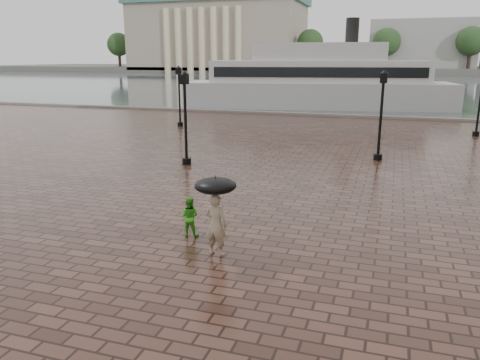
% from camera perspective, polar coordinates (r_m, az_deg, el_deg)
% --- Properties ---
extents(ground, '(300.00, 300.00, 0.00)m').
position_cam_1_polar(ground, '(12.46, -0.33, -9.68)').
color(ground, '#362018').
rests_on(ground, ground).
extents(harbour_water, '(240.00, 240.00, 0.00)m').
position_cam_1_polar(harbour_water, '(102.95, 16.46, 11.29)').
color(harbour_water, '#495258').
rests_on(harbour_water, ground).
extents(quay_edge, '(80.00, 0.60, 0.30)m').
position_cam_1_polar(quay_edge, '(43.22, 13.36, 7.50)').
color(quay_edge, slate).
rests_on(quay_edge, ground).
extents(far_shore, '(300.00, 60.00, 2.00)m').
position_cam_1_polar(far_shore, '(170.85, 17.39, 12.70)').
color(far_shore, '#4C4C47').
rests_on(far_shore, ground).
extents(museum, '(57.00, 32.50, 26.00)m').
position_cam_1_polar(museum, '(166.28, -2.63, 17.74)').
color(museum, gray).
rests_on(museum, ground).
extents(far_trees, '(188.00, 8.00, 13.50)m').
position_cam_1_polar(far_trees, '(148.86, 17.44, 15.74)').
color(far_trees, '#2D2119').
rests_on(far_trees, ground).
extents(street_lamps, '(21.44, 14.44, 4.40)m').
position_cam_1_polar(street_lamps, '(28.85, 7.98, 8.98)').
color(street_lamps, black).
rests_on(street_lamps, ground).
extents(adult_pedestrian, '(0.66, 0.48, 1.71)m').
position_cam_1_polar(adult_pedestrian, '(12.45, -2.95, -5.47)').
color(adult_pedestrian, tan).
rests_on(adult_pedestrian, ground).
extents(child_pedestrian, '(0.61, 0.50, 1.19)m').
position_cam_1_polar(child_pedestrian, '(13.91, -6.19, -4.47)').
color(child_pedestrian, green).
rests_on(child_pedestrian, ground).
extents(ferry_near, '(28.07, 11.29, 8.97)m').
position_cam_1_polar(ferry_near, '(50.48, 9.41, 11.76)').
color(ferry_near, '#BDBDBD').
rests_on(ferry_near, ground).
extents(umbrella, '(1.10, 1.10, 1.15)m').
position_cam_1_polar(umbrella, '(12.12, -3.02, -0.70)').
color(umbrella, black).
rests_on(umbrella, ground).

